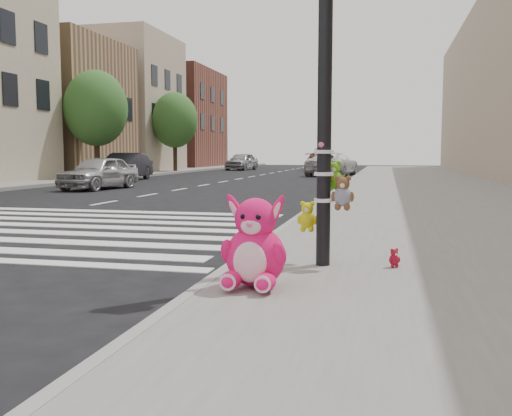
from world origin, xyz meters
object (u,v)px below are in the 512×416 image
(pink_bunny, at_px, (255,249))
(red_teddy, at_px, (394,258))
(signal_pole, at_px, (326,118))
(car_white_near, at_px, (332,164))
(car_silver_far, at_px, (99,172))
(car_dark_far, at_px, (125,167))

(pink_bunny, height_order, red_teddy, pink_bunny)
(pink_bunny, xyz_separation_m, red_teddy, (1.32, 1.27, -0.27))
(signal_pole, relative_size, car_white_near, 0.79)
(car_silver_far, bearing_deg, car_dark_far, 114.53)
(signal_pole, bearing_deg, car_white_near, 95.21)
(signal_pole, xyz_separation_m, car_silver_far, (-10.24, 13.73, -1.17))
(red_teddy, bearing_deg, car_white_near, 62.38)
(red_teddy, relative_size, car_silver_far, 0.06)
(signal_pole, distance_m, car_silver_far, 17.17)
(pink_bunny, bearing_deg, red_teddy, 45.99)
(red_teddy, bearing_deg, pink_bunny, -170.56)
(red_teddy, relative_size, car_dark_far, 0.05)
(car_silver_far, xyz_separation_m, car_white_near, (7.63, 14.97, 0.05))
(car_dark_far, bearing_deg, signal_pole, -62.29)
(red_teddy, distance_m, car_white_near, 28.87)
(red_teddy, bearing_deg, car_dark_far, 88.50)
(signal_pole, xyz_separation_m, car_white_near, (-2.61, 28.69, -1.11))
(car_silver_far, height_order, car_white_near, car_white_near)
(car_silver_far, height_order, car_dark_far, car_dark_far)
(car_white_near, bearing_deg, car_silver_far, 71.63)
(signal_pole, height_order, red_teddy, signal_pole)
(signal_pole, relative_size, red_teddy, 18.48)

